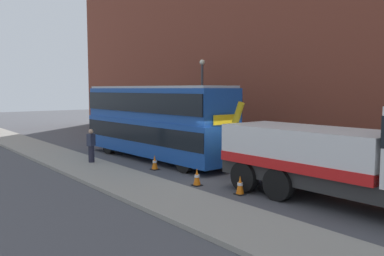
{
  "coord_description": "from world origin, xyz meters",
  "views": [
    {
      "loc": [
        12.66,
        -12.16,
        3.91
      ],
      "look_at": [
        -2.88,
        -0.04,
        2.0
      ],
      "focal_mm": 37.94,
      "sensor_mm": 36.0,
      "label": 1
    }
  ],
  "objects_px": {
    "recovery_tow_truck": "(355,155)",
    "traffic_cone_midway": "(197,177)",
    "street_lamp": "(202,95)",
    "traffic_cone_near_bus": "(155,163)",
    "pedestrian_onlooker": "(91,146)",
    "traffic_cone_near_truck": "(240,186)",
    "double_decker_bus": "(155,119)"
  },
  "relations": [
    {
      "from": "recovery_tow_truck",
      "to": "traffic_cone_midway",
      "type": "distance_m",
      "value": 6.14
    },
    {
      "from": "street_lamp",
      "to": "recovery_tow_truck",
      "type": "bearing_deg",
      "value": -19.76
    },
    {
      "from": "traffic_cone_midway",
      "to": "street_lamp",
      "type": "distance_m",
      "value": 11.31
    },
    {
      "from": "recovery_tow_truck",
      "to": "street_lamp",
      "type": "bearing_deg",
      "value": 158.0
    },
    {
      "from": "street_lamp",
      "to": "traffic_cone_near_bus",
      "type": "bearing_deg",
      "value": -56.0
    },
    {
      "from": "recovery_tow_truck",
      "to": "traffic_cone_midway",
      "type": "bearing_deg",
      "value": -162.0
    },
    {
      "from": "traffic_cone_midway",
      "to": "street_lamp",
      "type": "bearing_deg",
      "value": 139.54
    },
    {
      "from": "recovery_tow_truck",
      "to": "pedestrian_onlooker",
      "type": "xyz_separation_m",
      "value": [
        -12.41,
        -3.56,
        -0.77
      ]
    },
    {
      "from": "traffic_cone_near_truck",
      "to": "recovery_tow_truck",
      "type": "bearing_deg",
      "value": 25.4
    },
    {
      "from": "pedestrian_onlooker",
      "to": "traffic_cone_near_truck",
      "type": "xyz_separation_m",
      "value": [
        8.88,
        1.89,
        -0.64
      ]
    },
    {
      "from": "double_decker_bus",
      "to": "recovery_tow_truck",
      "type": "bearing_deg",
      "value": -2.15
    },
    {
      "from": "traffic_cone_midway",
      "to": "traffic_cone_near_bus",
      "type": "bearing_deg",
      "value": 173.76
    },
    {
      "from": "traffic_cone_midway",
      "to": "street_lamp",
      "type": "xyz_separation_m",
      "value": [
        -8.27,
        7.05,
        3.13
      ]
    },
    {
      "from": "pedestrian_onlooker",
      "to": "traffic_cone_near_truck",
      "type": "height_order",
      "value": "pedestrian_onlooker"
    },
    {
      "from": "pedestrian_onlooker",
      "to": "traffic_cone_near_truck",
      "type": "distance_m",
      "value": 9.1
    },
    {
      "from": "pedestrian_onlooker",
      "to": "traffic_cone_near_bus",
      "type": "distance_m",
      "value": 3.63
    },
    {
      "from": "double_decker_bus",
      "to": "street_lamp",
      "type": "bearing_deg",
      "value": 109.6
    },
    {
      "from": "traffic_cone_near_bus",
      "to": "street_lamp",
      "type": "height_order",
      "value": "street_lamp"
    },
    {
      "from": "pedestrian_onlooker",
      "to": "traffic_cone_midway",
      "type": "relative_size",
      "value": 2.38
    },
    {
      "from": "recovery_tow_truck",
      "to": "double_decker_bus",
      "type": "height_order",
      "value": "double_decker_bus"
    },
    {
      "from": "traffic_cone_near_bus",
      "to": "traffic_cone_midway",
      "type": "height_order",
      "value": "same"
    },
    {
      "from": "pedestrian_onlooker",
      "to": "traffic_cone_midway",
      "type": "xyz_separation_m",
      "value": [
        6.81,
        1.5,
        -0.64
      ]
    },
    {
      "from": "double_decker_bus",
      "to": "pedestrian_onlooker",
      "type": "height_order",
      "value": "double_decker_bus"
    },
    {
      "from": "recovery_tow_truck",
      "to": "traffic_cone_midway",
      "type": "height_order",
      "value": "recovery_tow_truck"
    },
    {
      "from": "traffic_cone_midway",
      "to": "street_lamp",
      "type": "height_order",
      "value": "street_lamp"
    },
    {
      "from": "recovery_tow_truck",
      "to": "pedestrian_onlooker",
      "type": "relative_size",
      "value": 5.96
    },
    {
      "from": "pedestrian_onlooker",
      "to": "traffic_cone_midway",
      "type": "distance_m",
      "value": 7.0
    },
    {
      "from": "traffic_cone_near_truck",
      "to": "street_lamp",
      "type": "xyz_separation_m",
      "value": [
        -10.34,
        6.67,
        3.13
      ]
    },
    {
      "from": "street_lamp",
      "to": "traffic_cone_midway",
      "type": "bearing_deg",
      "value": -40.46
    },
    {
      "from": "pedestrian_onlooker",
      "to": "double_decker_bus",
      "type": "bearing_deg",
      "value": 53.56
    },
    {
      "from": "pedestrian_onlooker",
      "to": "traffic_cone_midway",
      "type": "bearing_deg",
      "value": -15.36
    },
    {
      "from": "traffic_cone_near_bus",
      "to": "traffic_cone_midway",
      "type": "bearing_deg",
      "value": -6.24
    }
  ]
}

